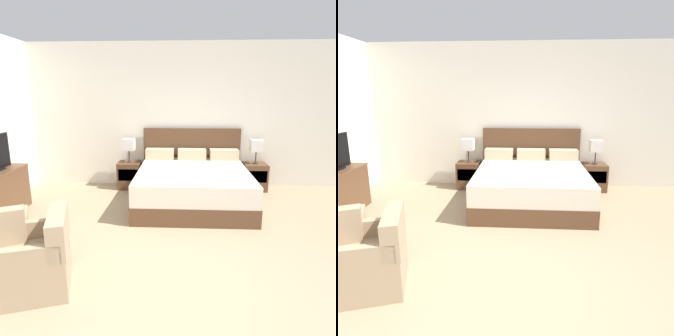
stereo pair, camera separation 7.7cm
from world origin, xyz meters
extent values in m
plane|color=#998466|center=(0.00, 0.00, 0.00)|extent=(10.77, 10.77, 0.00)
cube|color=silver|center=(0.00, 3.62, 1.42)|extent=(7.26, 0.06, 2.85)
cube|color=brown|center=(0.26, 2.47, 0.14)|extent=(1.87, 2.05, 0.28)
cube|color=beige|center=(0.26, 2.47, 0.44)|extent=(1.86, 2.03, 0.32)
cube|color=brown|center=(0.26, 3.52, 0.60)|extent=(1.95, 0.05, 1.19)
cube|color=#C6B28E|center=(-0.38, 3.33, 0.70)|extent=(0.55, 0.28, 0.20)
cube|color=#C6B28E|center=(0.26, 3.33, 0.70)|extent=(0.55, 0.28, 0.20)
cube|color=#C6B28E|center=(0.89, 3.33, 0.70)|extent=(0.55, 0.28, 0.20)
cube|color=brown|center=(-0.99, 3.32, 0.26)|extent=(0.45, 0.42, 0.53)
cube|color=#3C2718|center=(-0.99, 3.11, 0.32)|extent=(0.38, 0.01, 0.23)
cube|color=brown|center=(1.50, 3.32, 0.26)|extent=(0.45, 0.42, 0.53)
cube|color=#3C2718|center=(1.50, 3.11, 0.32)|extent=(0.38, 0.01, 0.23)
cylinder|color=#332D28|center=(-0.99, 3.32, 0.54)|extent=(0.11, 0.11, 0.02)
cylinder|color=#332D28|center=(-0.99, 3.32, 0.66)|extent=(0.02, 0.02, 0.23)
cube|color=silver|center=(-0.99, 3.32, 0.89)|extent=(0.23, 0.23, 0.22)
cylinder|color=#332D28|center=(1.50, 3.32, 0.54)|extent=(0.11, 0.11, 0.02)
cylinder|color=#332D28|center=(1.50, 3.32, 0.66)|extent=(0.02, 0.02, 0.23)
cube|color=silver|center=(1.50, 3.32, 0.89)|extent=(0.23, 0.23, 0.22)
cube|color=brown|center=(-2.77, 1.81, 0.36)|extent=(0.46, 1.00, 0.72)
cube|color=#9E8466|center=(-1.66, 0.46, 0.49)|extent=(0.35, 0.60, 0.18)
cube|color=#9E8466|center=(-1.37, 0.02, 0.20)|extent=(0.86, 0.86, 0.40)
cube|color=#9E8466|center=(-1.11, 0.11, 0.58)|extent=(0.36, 0.70, 0.36)
cube|color=#9E8466|center=(-1.28, -0.26, 0.49)|extent=(0.62, 0.28, 0.18)
cube|color=#9E8466|center=(-1.46, 0.31, 0.49)|extent=(0.62, 0.28, 0.18)
camera|label=1|loc=(0.08, -2.49, 1.85)|focal=32.00mm
camera|label=2|loc=(0.15, -2.49, 1.85)|focal=32.00mm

